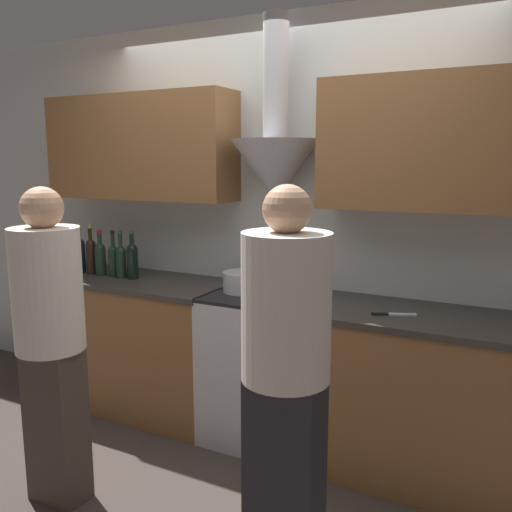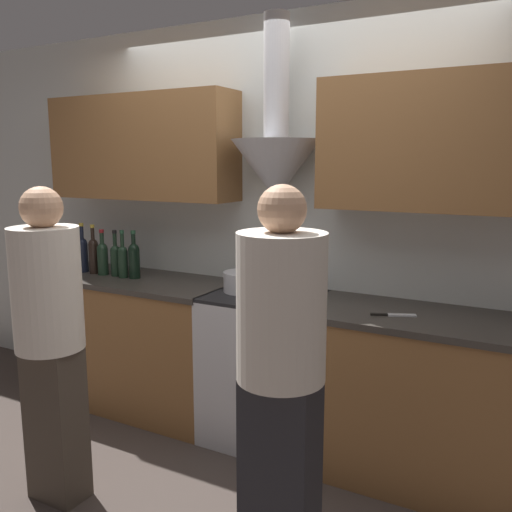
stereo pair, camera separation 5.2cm
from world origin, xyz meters
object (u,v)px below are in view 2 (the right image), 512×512
at_px(wine_bottle_2, 83,253).
at_px(stock_pot, 244,282).
at_px(stove_range, 264,366).
at_px(person_foreground_left, 50,333).
at_px(mixing_bowl, 283,293).
at_px(wine_bottle_7, 134,259).
at_px(person_foreground_right, 281,374).
at_px(wine_bottle_0, 63,252).
at_px(wine_bottle_3, 94,254).
at_px(wine_bottle_1, 72,252).
at_px(wine_bottle_4, 103,257).
at_px(wine_bottle_6, 123,259).
at_px(wine_bottle_5, 116,258).

xyz_separation_m(wine_bottle_2, stock_pot, (1.32, 0.04, -0.08)).
relative_size(stove_range, person_foreground_left, 0.58).
bearing_deg(mixing_bowl, wine_bottle_7, 179.20).
xyz_separation_m(wine_bottle_2, person_foreground_right, (2.07, -0.99, -0.16)).
xyz_separation_m(wine_bottle_7, mixing_bowl, (1.13, -0.02, -0.10)).
distance_m(wine_bottle_0, wine_bottle_3, 0.31).
height_order(stove_range, mixing_bowl, mixing_bowl).
height_order(wine_bottle_7, stock_pot, wine_bottle_7).
bearing_deg(wine_bottle_1, wine_bottle_4, -0.83).
distance_m(stove_range, person_foreground_right, 1.26).
height_order(wine_bottle_2, wine_bottle_4, wine_bottle_2).
xyz_separation_m(wine_bottle_0, mixing_bowl, (1.81, -0.01, -0.10)).
height_order(mixing_bowl, person_foreground_left, person_foreground_left).
bearing_deg(stove_range, mixing_bowl, -13.90).
bearing_deg(wine_bottle_2, mixing_bowl, -0.26).
height_order(wine_bottle_3, mixing_bowl, wine_bottle_3).
height_order(wine_bottle_0, wine_bottle_3, wine_bottle_3).
distance_m(wine_bottle_4, person_foreground_right, 2.12).
bearing_deg(wine_bottle_2, wine_bottle_7, 1.05).
bearing_deg(person_foreground_right, wine_bottle_0, 156.38).
bearing_deg(stock_pot, wine_bottle_2, -178.38).
xyz_separation_m(mixing_bowl, person_foreground_left, (-0.78, -1.01, -0.07)).
xyz_separation_m(wine_bottle_2, wine_bottle_4, (0.20, -0.01, -0.01)).
bearing_deg(stove_range, wine_bottle_0, -179.17).
bearing_deg(mixing_bowl, wine_bottle_6, -179.97).
relative_size(wine_bottle_1, wine_bottle_4, 1.02).
height_order(wine_bottle_4, person_foreground_right, person_foreground_right).
relative_size(wine_bottle_6, mixing_bowl, 1.19).
xyz_separation_m(stove_range, wine_bottle_7, (-0.99, -0.02, 0.59)).
bearing_deg(person_foreground_left, wine_bottle_3, 125.03).
height_order(stock_pot, person_foreground_right, person_foreground_right).
height_order(wine_bottle_6, person_foreground_left, person_foreground_left).
relative_size(wine_bottle_1, wine_bottle_7, 0.99).
relative_size(stock_pot, person_foreground_right, 0.16).
bearing_deg(wine_bottle_1, wine_bottle_5, 1.15).
bearing_deg(wine_bottle_6, stove_range, 1.93).
bearing_deg(wine_bottle_2, person_foreground_left, -51.14).
bearing_deg(wine_bottle_7, wine_bottle_0, -179.62).
xyz_separation_m(wine_bottle_2, wine_bottle_5, (0.31, 0.01, -0.02)).
bearing_deg(wine_bottle_3, wine_bottle_2, -179.96).
relative_size(wine_bottle_0, wine_bottle_4, 1.02).
xyz_separation_m(wine_bottle_3, mixing_bowl, (1.50, -0.01, -0.11)).
xyz_separation_m(stove_range, mixing_bowl, (0.14, -0.04, 0.49)).
xyz_separation_m(person_foreground_left, person_foreground_right, (1.24, 0.03, 0.02)).
bearing_deg(wine_bottle_0, wine_bottle_2, -1.19).
bearing_deg(stock_pot, wine_bottle_3, -178.24).
relative_size(wine_bottle_3, person_foreground_left, 0.22).
distance_m(wine_bottle_2, stock_pot, 1.32).
height_order(wine_bottle_1, wine_bottle_7, wine_bottle_7).
relative_size(wine_bottle_1, stock_pot, 1.28).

